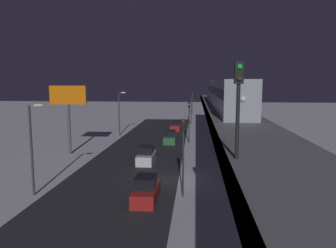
{
  "coord_description": "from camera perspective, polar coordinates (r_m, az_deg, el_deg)",
  "views": [
    {
      "loc": [
        -2.85,
        29.39,
        9.37
      ],
      "look_at": [
        1.74,
        -23.4,
        2.33
      ],
      "focal_mm": 33.93,
      "sensor_mm": 36.0,
      "label": 1
    }
  ],
  "objects": [
    {
      "name": "traffic_light_far",
      "position": [
        71.65,
        4.2,
        3.41
      ],
      "size": [
        0.32,
        0.44,
        6.4
      ],
      "color": "#2D2D2D",
      "rests_on": "ground_plane"
    },
    {
      "name": "sedan_white",
      "position": [
        37.17,
        -3.93,
        -5.78
      ],
      "size": [
        1.8,
        4.14,
        1.97
      ],
      "rotation": [
        0.0,
        0.0,
        3.14
      ],
      "color": "silver",
      "rests_on": "ground_plane"
    },
    {
      "name": "traffic_light_mid",
      "position": [
        48.56,
        3.82,
        1.44
      ],
      "size": [
        0.32,
        0.44,
        6.4
      ],
      "color": "#2D2D2D",
      "rests_on": "ground_plane"
    },
    {
      "name": "sedan_green",
      "position": [
        49.01,
        0.39,
        -2.5
      ],
      "size": [
        1.8,
        4.03,
        1.97
      ],
      "rotation": [
        0.0,
        0.0,
        3.14
      ],
      "color": "#2D6038",
      "rests_on": "ground_plane"
    },
    {
      "name": "street_lamp_near",
      "position": [
        28.07,
        -23.01,
        -2.37
      ],
      "size": [
        1.35,
        0.44,
        7.65
      ],
      "color": "#38383D",
      "rests_on": "ground_plane"
    },
    {
      "name": "commercial_billboard",
      "position": [
        42.83,
        -17.5,
        3.82
      ],
      "size": [
        4.8,
        0.36,
        8.9
      ],
      "color": "#4C4C51",
      "rests_on": "ground_plane"
    },
    {
      "name": "rail_signal",
      "position": [
        13.2,
        12.53,
        5.42
      ],
      "size": [
        0.36,
        0.41,
        4.0
      ],
      "color": "black",
      "rests_on": "elevated_railway"
    },
    {
      "name": "avenue_asphalt",
      "position": [
        31.64,
        -8.26,
        -9.72
      ],
      "size": [
        11.0,
        99.63,
        0.01
      ],
      "primitive_type": "cube",
      "color": "#28282D",
      "rests_on": "ground_plane"
    },
    {
      "name": "sedan_red_2",
      "position": [
        25.83,
        -3.98,
        -11.83
      ],
      "size": [
        1.8,
        4.45,
        1.97
      ],
      "rotation": [
        0.0,
        0.0,
        3.14
      ],
      "color": "#A51E1E",
      "rests_on": "ground_plane"
    },
    {
      "name": "sedan_red",
      "position": [
        61.72,
        1.34,
        -0.43
      ],
      "size": [
        1.91,
        4.06,
        1.97
      ],
      "rotation": [
        0.0,
        0.0,
        3.14
      ],
      "color": "#A51E1E",
      "rests_on": "ground_plane"
    },
    {
      "name": "traffic_light_distant",
      "position": [
        94.78,
        4.4,
        4.42
      ],
      "size": [
        0.32,
        0.44,
        6.4
      ],
      "color": "#2D2D2D",
      "rests_on": "ground_plane"
    },
    {
      "name": "street_lamp_far",
      "position": [
        56.14,
        -8.58,
        2.83
      ],
      "size": [
        1.35,
        0.44,
        7.65
      ],
      "color": "#38383D",
      "rests_on": "ground_plane"
    },
    {
      "name": "elevated_railway",
      "position": [
        29.88,
        11.79,
        -0.37
      ],
      "size": [
        5.0,
        99.63,
        6.19
      ],
      "color": "slate",
      "rests_on": "ground_plane"
    },
    {
      "name": "ground_plane",
      "position": [
        30.98,
        -0.55,
        -10.03
      ],
      "size": [
        240.0,
        240.0,
        0.0
      ],
      "primitive_type": "plane",
      "color": "silver"
    },
    {
      "name": "traffic_light_near",
      "position": [
        25.65,
        2.75,
        -4.07
      ],
      "size": [
        0.32,
        0.44,
        6.4
      ],
      "color": "#2D2D2D",
      "rests_on": "ground_plane"
    },
    {
      "name": "subway_train",
      "position": [
        43.57,
        9.84,
        5.62
      ],
      "size": [
        2.94,
        36.87,
        3.4
      ],
      "color": "#999EA8",
      "rests_on": "elevated_railway"
    }
  ]
}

